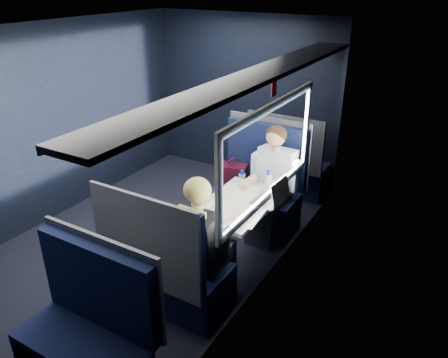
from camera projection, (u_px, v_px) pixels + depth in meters
The scene contains 13 objects.
ground at pixel (157, 237), 5.05m from camera, with size 2.80×4.20×0.01m, color black.
room_shell at pixel (149, 113), 4.41m from camera, with size 3.00×4.40×2.40m.
table at pixel (236, 208), 4.29m from camera, with size 0.62×1.00×0.74m.
seat_bay_near at pixel (256, 191), 5.17m from camera, with size 1.06×0.62×1.26m.
seat_bay_far at pixel (168, 270), 3.80m from camera, with size 1.04×0.62×1.26m.
seat_row_front at pixel (288, 165), 5.88m from camera, with size 1.04×0.51×1.16m.
seat_row_back at pixel (89, 340), 3.09m from camera, with size 1.04×0.51×1.16m.
man at pixel (272, 179), 4.78m from camera, with size 0.53×0.56×1.32m.
woman at pixel (202, 239), 3.68m from camera, with size 0.53×0.56×1.32m.
papers at pixel (240, 203), 4.21m from camera, with size 0.56×0.80×0.01m, color white.
laptop at pixel (274, 196), 4.21m from camera, with size 0.27×0.35×0.25m.
bottle_small at pixel (268, 183), 4.40m from camera, with size 0.07×0.07×0.24m.
cup at pixel (281, 188), 4.43m from camera, with size 0.07×0.07×0.08m, color white.
Camera 1 is at (2.84, -3.30, 2.76)m, focal length 35.00 mm.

